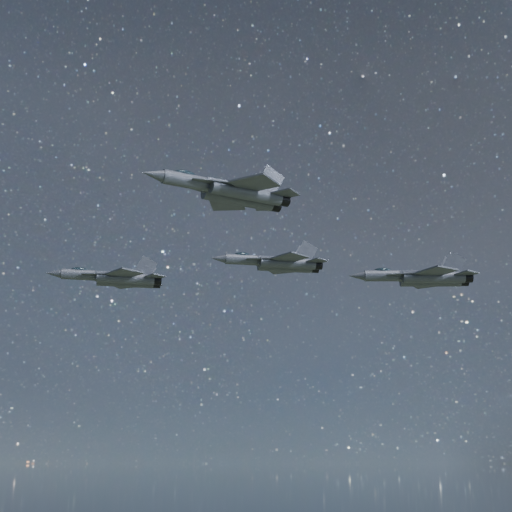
{
  "coord_description": "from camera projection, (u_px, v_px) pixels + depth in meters",
  "views": [
    {
      "loc": [
        -7.16,
        -82.62,
        128.78
      ],
      "look_at": [
        -2.1,
        2.34,
        153.65
      ],
      "focal_mm": 50.0,
      "sensor_mm": 36.0,
      "label": 1
    }
  ],
  "objects": [
    {
      "name": "jet_slot",
      "position": [
        422.0,
        277.0,
        90.16
      ],
      "size": [
        16.1,
        11.37,
        4.08
      ],
      "rotation": [
        0.0,
        0.0,
        -0.06
      ],
      "color": "#3A3E49"
    },
    {
      "name": "jet_right",
      "position": [
        231.0,
        191.0,
        72.77
      ],
      "size": [
        16.16,
        10.59,
        4.16
      ],
      "rotation": [
        0.0,
        0.0,
        0.42
      ],
      "color": "#3A3E49"
    },
    {
      "name": "jet_left",
      "position": [
        277.0,
        263.0,
        101.42
      ],
      "size": [
        16.69,
        11.65,
        4.2
      ],
      "rotation": [
        0.0,
        0.0,
        0.12
      ],
      "color": "#3A3E49"
    },
    {
      "name": "jet_lead",
      "position": [
        116.0,
        278.0,
        91.19
      ],
      "size": [
        15.25,
        10.6,
        3.83
      ],
      "rotation": [
        0.0,
        0.0,
        0.15
      ],
      "color": "#3A3E49"
    }
  ]
}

